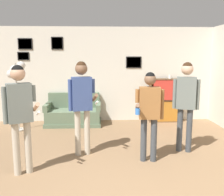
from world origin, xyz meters
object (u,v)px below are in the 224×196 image
person_player_foreground_center (82,98)px  person_watcher_holding_cup (149,108)px  couch (74,114)px  drinking_cup (170,77)px  bookshelf (165,100)px  person_player_foreground_left (20,108)px  floor_lamp (16,75)px  person_spectator_near_bookshelf (186,97)px

person_player_foreground_center → person_watcher_holding_cup: (1.20, -0.35, -0.13)m
couch → person_player_foreground_center: (0.41, -2.24, 0.82)m
person_watcher_holding_cup → drinking_cup: 3.02m
bookshelf → drinking_cup: drinking_cup is taller
bookshelf → person_player_foreground_left: person_player_foreground_left is taller
floor_lamp → person_spectator_near_bookshelf: 4.09m
person_watcher_holding_cup → person_spectator_near_bookshelf: (0.79, 0.43, 0.12)m
couch → drinking_cup: (2.73, 0.20, 1.01)m
bookshelf → person_player_foreground_center: 3.33m
person_player_foreground_left → person_player_foreground_center: size_ratio=0.98×
couch → person_watcher_holding_cup: 3.12m
person_player_foreground_left → person_player_foreground_center: 1.17m
bookshelf → couch: bearing=-175.6°
couch → person_watcher_holding_cup: bearing=-58.1°
bookshelf → person_player_foreground_left: size_ratio=0.72×
person_player_foreground_left → floor_lamp: bearing=109.1°
person_player_foreground_center → bookshelf: bearing=47.7°
person_player_foreground_left → bookshelf: bearing=45.7°
drinking_cup → person_player_foreground_left: bearing=-135.3°
person_watcher_holding_cup → person_spectator_near_bookshelf: person_spectator_near_bookshelf is taller
person_player_foreground_center → person_player_foreground_left: bearing=-140.2°
floor_lamp → person_player_foreground_center: size_ratio=0.99×
person_watcher_holding_cup → drinking_cup: bearing=68.0°
couch → drinking_cup: drinking_cup is taller
drinking_cup → bookshelf: bearing=-179.5°
bookshelf → floor_lamp: 4.10m
person_player_foreground_left → person_watcher_holding_cup: 2.14m
bookshelf → drinking_cup: (0.11, 0.00, 0.68)m
floor_lamp → drinking_cup: 4.14m
bookshelf → person_player_foreground_center: size_ratio=0.70×
floor_lamp → person_watcher_holding_cup: size_ratio=1.10×
couch → person_spectator_near_bookshelf: person_spectator_near_bookshelf is taller
person_player_foreground_center → person_watcher_holding_cup: 1.26m
couch → person_player_foreground_left: person_player_foreground_left is taller
person_spectator_near_bookshelf → couch: bearing=138.1°
floor_lamp → person_player_foreground_left: size_ratio=1.01×
person_player_foreground_left → drinking_cup: (3.22, 3.19, 0.22)m
person_player_foreground_left → person_player_foreground_center: bearing=39.8°
person_player_foreground_left → couch: bearing=80.7°
floor_lamp → person_spectator_near_bookshelf: person_spectator_near_bookshelf is taller
floor_lamp → person_spectator_near_bookshelf: (3.74, -1.63, -0.31)m
person_watcher_holding_cup → drinking_cup: person_watcher_holding_cup is taller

